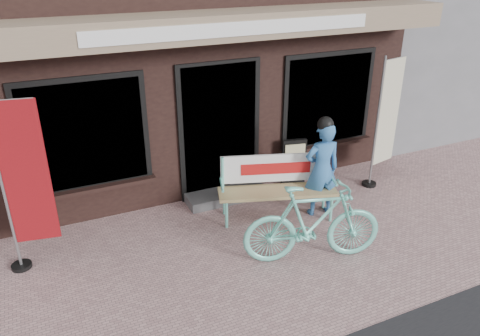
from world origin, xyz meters
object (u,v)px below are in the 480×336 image
bicycle (313,223)px  nobori_cream (386,119)px  nobori_red (23,183)px  bench (277,182)px  menu_stand (294,162)px  person (322,168)px

bicycle → nobori_cream: 2.75m
bicycle → nobori_red: 3.54m
bench → menu_stand: (0.76, 0.77, -0.13)m
bench → bicycle: size_ratio=1.00×
nobori_red → nobori_cream: 5.50m
bicycle → nobori_red: size_ratio=0.79×
nobori_cream → person: bearing=-175.5°
nobori_cream → menu_stand: nobori_cream is taller
person → bench: bearing=169.0°
bicycle → menu_stand: 2.15m
bicycle → menu_stand: bicycle is taller
nobori_red → nobori_cream: nobori_red is taller
bench → nobori_cream: 2.24m
person → menu_stand: 1.08m
person → nobori_red: 4.01m
person → bicycle: size_ratio=0.87×
nobori_cream → menu_stand: (-1.39, 0.54, -0.72)m
nobori_cream → nobori_red: bearing=168.2°
bicycle → menu_stand: (0.89, 1.96, -0.12)m
bench → nobori_red: (-3.35, 0.14, 0.62)m
menu_stand → nobori_red: bearing=-158.9°
nobori_red → person: bearing=4.1°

